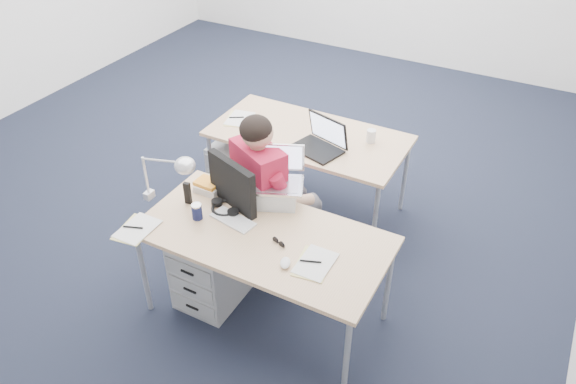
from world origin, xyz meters
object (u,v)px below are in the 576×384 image
(desk_far, at_px, (308,139))
(wireless_keyboard, at_px, (233,220))
(book_stack, at_px, (208,186))
(desk_lamp, at_px, (161,176))
(bear_figurine, at_px, (233,192))
(dark_laptop, at_px, (317,135))
(can_koozie, at_px, (197,211))
(sunglasses, at_px, (279,243))
(desk_near, at_px, (264,240))
(office_chair, at_px, (258,240))
(silver_laptop, at_px, (276,179))
(far_cup, at_px, (371,136))
(headphones, at_px, (225,207))
(drawer_pedestal_far, at_px, (241,169))
(cordless_phone, at_px, (188,193))
(computer_mouse, at_px, (285,263))
(drawer_pedestal_near, at_px, (212,268))
(water_bottle, at_px, (226,186))
(seated_person, at_px, (276,192))

(desk_far, xyz_separation_m, wireless_keyboard, (0.07, -1.24, 0.05))
(book_stack, distance_m, desk_lamp, 0.36)
(bear_figurine, xyz_separation_m, dark_laptop, (0.21, 0.86, 0.06))
(can_koozie, xyz_separation_m, sunglasses, (0.59, 0.03, -0.04))
(can_koozie, height_order, book_stack, can_koozie)
(desk_near, bearing_deg, bear_figurine, 149.89)
(office_chair, height_order, silver_laptop, silver_laptop)
(office_chair, xyz_separation_m, wireless_keyboard, (0.03, -0.33, 0.43))
(bear_figurine, bearing_deg, far_cup, 52.88)
(headphones, bearing_deg, wireless_keyboard, -18.19)
(desk_near, xyz_separation_m, drawer_pedestal_far, (-0.91, 1.14, -0.41))
(can_koozie, relative_size, cordless_phone, 0.68)
(office_chair, distance_m, can_koozie, 0.67)
(can_koozie, relative_size, dark_laptop, 0.30)
(computer_mouse, xyz_separation_m, can_koozie, (-0.72, 0.12, 0.04))
(silver_laptop, height_order, book_stack, silver_laptop)
(desk_near, distance_m, computer_mouse, 0.32)
(drawer_pedestal_near, height_order, wireless_keyboard, wireless_keyboard)
(headphones, bearing_deg, desk_near, -0.25)
(desk_far, height_order, water_bottle, water_bottle)
(far_cup, bearing_deg, office_chair, -113.36)
(drawer_pedestal_far, bearing_deg, office_chair, -50.70)
(desk_lamp, bearing_deg, seated_person, 24.92)
(office_chair, bearing_deg, seated_person, 88.40)
(seated_person, bearing_deg, dark_laptop, 110.29)
(drawer_pedestal_near, height_order, silver_laptop, silver_laptop)
(can_koozie, relative_size, far_cup, 1.07)
(desk_near, height_order, bear_figurine, bear_figurine)
(seated_person, bearing_deg, drawer_pedestal_far, 165.74)
(seated_person, height_order, drawer_pedestal_near, seated_person)
(office_chair, relative_size, can_koozie, 9.61)
(desk_far, height_order, seated_person, seated_person)
(seated_person, bearing_deg, headphones, -82.59)
(water_bottle, bearing_deg, drawer_pedestal_far, 118.22)
(water_bottle, distance_m, dark_laptop, 0.90)
(water_bottle, bearing_deg, office_chair, 46.89)
(seated_person, relative_size, water_bottle, 6.15)
(office_chair, xyz_separation_m, bear_figurine, (-0.09, -0.15, 0.50))
(desk_far, relative_size, water_bottle, 7.55)
(desk_near, height_order, water_bottle, water_bottle)
(wireless_keyboard, bearing_deg, office_chair, 105.05)
(drawer_pedestal_near, height_order, dark_laptop, dark_laptop)
(desk_near, distance_m, cordless_phone, 0.63)
(seated_person, bearing_deg, cordless_phone, -103.71)
(water_bottle, bearing_deg, far_cup, 63.64)
(drawer_pedestal_near, xyz_separation_m, cordless_phone, (-0.20, 0.07, 0.54))
(drawer_pedestal_near, distance_m, far_cup, 1.62)
(book_stack, bearing_deg, desk_near, -21.15)
(headphones, bearing_deg, cordless_phone, -153.57)
(silver_laptop, xyz_separation_m, dark_laptop, (-0.05, 0.73, -0.05))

